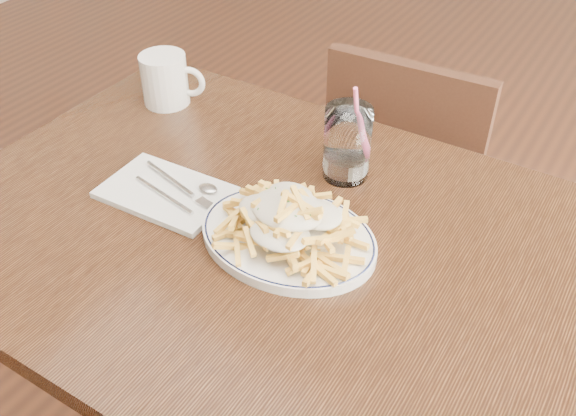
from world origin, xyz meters
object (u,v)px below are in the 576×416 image
Objects in this scene: table at (284,270)px; water_glass at (347,147)px; chair_far at (408,177)px; loaded_fries at (288,215)px; coffee_mug at (166,80)px; fries_plate at (288,237)px.

water_glass is (0.01, 0.20, 0.14)m from table.
loaded_fries reaches higher than chair_far.
coffee_mug reaches higher than table.
water_glass is at bearing 92.33° from loaded_fries.
water_glass is at bearing -86.51° from chair_far.
table is at bearing -91.71° from water_glass.
loaded_fries is 0.52m from coffee_mug.
loaded_fries is at bearing -28.47° from coffee_mug.
chair_far is 3.01× the size of loaded_fries.
chair_far reaches higher than fries_plate.
table is at bearing 145.13° from fries_plate.
table is 0.52m from coffee_mug.
chair_far is at bearing 93.11° from fries_plate.
water_glass reaches higher than loaded_fries.
fries_plate is (0.03, -0.64, 0.29)m from chair_far.
coffee_mug reaches higher than fries_plate.
table is at bearing -88.18° from chair_far.
chair_far is at bearing 91.82° from table.
fries_plate is (0.01, -0.01, 0.09)m from table.
loaded_fries is at bearing -33.69° from fries_plate.
chair_far is 2.67× the size of fries_plate.
table is 4.38× the size of loaded_fries.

